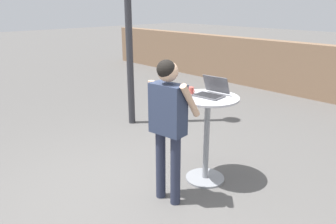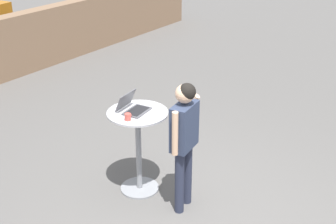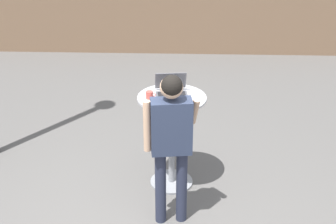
% 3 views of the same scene
% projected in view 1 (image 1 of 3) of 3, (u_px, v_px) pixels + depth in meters
% --- Properties ---
extents(ground_plane, '(50.00, 50.00, 0.00)m').
position_uv_depth(ground_plane, '(135.00, 199.00, 3.76)').
color(ground_plane, '#5B5956').
extents(cafe_table, '(0.74, 0.74, 1.09)m').
position_uv_depth(cafe_table, '(207.00, 127.00, 3.96)').
color(cafe_table, gray).
rests_on(cafe_table, ground_plane).
extents(laptop, '(0.37, 0.36, 0.22)m').
position_uv_depth(laptop, '(211.00, 92.00, 3.87)').
color(laptop, '#515156').
rests_on(laptop, cafe_table).
extents(coffee_mug, '(0.10, 0.08, 0.08)m').
position_uv_depth(coffee_mug, '(191.00, 90.00, 3.96)').
color(coffee_mug, '#C14C42').
rests_on(coffee_mug, cafe_table).
extents(standing_person, '(0.53, 0.39, 1.61)m').
position_uv_depth(standing_person, '(168.00, 116.00, 3.43)').
color(standing_person, '#282D42').
rests_on(standing_person, ground_plane).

